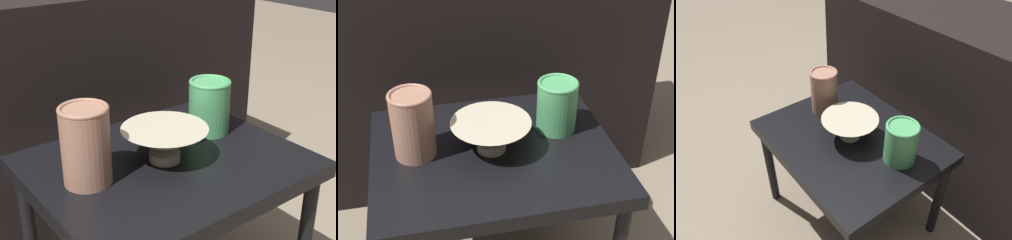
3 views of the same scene
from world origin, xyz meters
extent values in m
cube|color=black|center=(0.00, 0.00, 0.43)|extent=(0.63, 0.51, 0.04)
cylinder|color=black|center=(-0.28, 0.22, 0.20)|extent=(0.04, 0.04, 0.41)
cylinder|color=black|center=(0.28, 0.22, 0.20)|extent=(0.04, 0.04, 0.41)
cube|color=black|center=(0.00, 0.60, 0.39)|extent=(1.31, 0.50, 0.77)
cylinder|color=#B2A88E|center=(-0.01, 0.00, 0.46)|extent=(0.07, 0.07, 0.02)
cone|color=#B2A88E|center=(-0.01, 0.00, 0.50)|extent=(0.21, 0.21, 0.06)
cylinder|color=#996B56|center=(-0.20, 0.02, 0.53)|extent=(0.11, 0.11, 0.17)
torus|color=#996B56|center=(-0.20, 0.02, 0.62)|extent=(0.11, 0.11, 0.01)
cylinder|color=#47995B|center=(0.19, 0.06, 0.52)|extent=(0.11, 0.11, 0.14)
torus|color=#47995B|center=(0.19, 0.06, 0.59)|extent=(0.11, 0.11, 0.01)
camera|label=1|loc=(-0.59, -0.79, 0.98)|focal=50.00mm
camera|label=2|loc=(-0.18, -0.97, 1.17)|focal=50.00mm
camera|label=3|loc=(0.71, -0.57, 1.24)|focal=35.00mm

